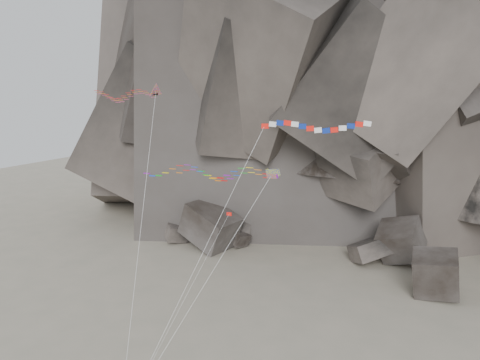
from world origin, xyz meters
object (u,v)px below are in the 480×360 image
at_px(pennant_kite, 211,249).
at_px(parafoil_kite, 202,172).
at_px(banner_kite, 313,128).
at_px(delta_kite, 122,95).

bearing_deg(pennant_kite, parafoil_kite, 142.71).
bearing_deg(parafoil_kite, banner_kite, 16.49).
bearing_deg(parafoil_kite, pennant_kite, -19.33).
bearing_deg(banner_kite, delta_kite, 159.12).
bearing_deg(parafoil_kite, delta_kite, -167.70).
height_order(delta_kite, parafoil_kite, delta_kite).
height_order(banner_kite, pennant_kite, banner_kite).
bearing_deg(pennant_kite, banner_kite, 5.22).
distance_m(delta_kite, pennant_kite, 19.62).
xyz_separation_m(parafoil_kite, pennant_kite, (1.59, -1.22, -7.56)).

